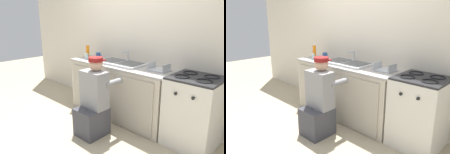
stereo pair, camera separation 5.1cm
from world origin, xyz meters
TOP-DOWN VIEW (x-y plane):
  - ground_plane at (0.00, 0.00)m, footprint 12.00×12.00m
  - back_wall at (0.00, 0.65)m, footprint 6.00×0.10m
  - counter_cabinet at (0.00, 0.29)m, footprint 1.82×0.62m
  - countertop at (0.00, 0.30)m, footprint 1.86×0.62m
  - sink_double_basin at (0.00, 0.30)m, footprint 0.80×0.44m
  - stove_range at (1.24, 0.30)m, footprint 0.60×0.62m
  - plumber_person at (0.12, -0.40)m, footprint 0.42×0.61m
  - coffee_mug at (-0.64, 0.41)m, footprint 0.13×0.08m
  - dish_rack_tray at (0.68, 0.33)m, footprint 0.28×0.22m
  - water_glass at (-0.67, 0.16)m, footprint 0.06×0.06m
  - cell_phone at (-0.55, 0.25)m, footprint 0.07×0.14m
  - soap_bottle_orange at (-0.79, 0.29)m, footprint 0.06×0.06m

SIDE VIEW (x-z plane):
  - ground_plane at x=0.00m, z-range 0.00..0.00m
  - counter_cabinet at x=0.00m, z-range 0.00..0.87m
  - plumber_person at x=0.12m, z-range -0.09..1.01m
  - stove_range at x=1.24m, z-range 0.00..0.93m
  - countertop at x=0.00m, z-range 0.87..0.90m
  - cell_phone at x=-0.55m, z-range 0.90..0.91m
  - sink_double_basin at x=0.00m, z-range 0.82..1.01m
  - dish_rack_tray at x=0.68m, z-range 0.87..0.98m
  - coffee_mug at x=-0.64m, z-range 0.90..0.99m
  - water_glass at x=-0.67m, z-range 0.90..1.00m
  - soap_bottle_orange at x=-0.79m, z-range 0.88..1.13m
  - back_wall at x=0.00m, z-range 0.00..2.50m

